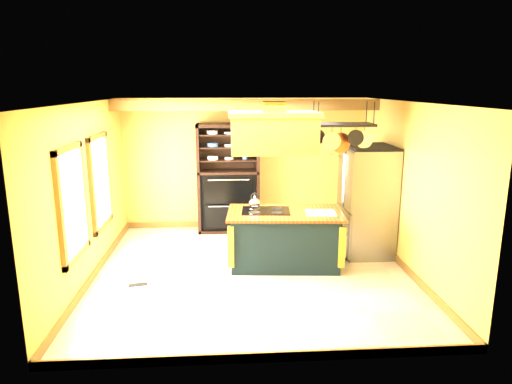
{
  "coord_description": "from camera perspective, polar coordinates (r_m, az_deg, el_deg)",
  "views": [
    {
      "loc": [
        -0.4,
        -6.89,
        2.94
      ],
      "look_at": [
        0.08,
        0.3,
        1.26
      ],
      "focal_mm": 32.0,
      "sensor_mm": 36.0,
      "label": 1
    }
  ],
  "objects": [
    {
      "name": "wall_right",
      "position": [
        7.64,
        18.56,
        0.44
      ],
      "size": [
        0.02,
        5.0,
        2.7
      ],
      "primitive_type": "cube",
      "color": "gold",
      "rests_on": "floor"
    },
    {
      "name": "ceiling",
      "position": [
        6.91,
        -0.53,
        11.15
      ],
      "size": [
        5.0,
        5.0,
        0.0
      ],
      "primitive_type": "plane",
      "rotation": [
        3.14,
        0.0,
        0.0
      ],
      "color": "white",
      "rests_on": "wall_back"
    },
    {
      "name": "window_far",
      "position": [
        7.92,
        -18.87,
        1.22
      ],
      "size": [
        0.06,
        1.06,
        1.56
      ],
      "color": "olive",
      "rests_on": "wall_left"
    },
    {
      "name": "hutch",
      "position": [
        9.39,
        -3.46,
        0.32
      ],
      "size": [
        1.25,
        0.57,
        2.21
      ],
      "color": "black",
      "rests_on": "floor"
    },
    {
      "name": "floor",
      "position": [
        7.5,
        -0.49,
        -9.93
      ],
      "size": [
        5.0,
        5.0,
        0.0
      ],
      "primitive_type": "plane",
      "color": "beige",
      "rests_on": "ground"
    },
    {
      "name": "ceiling_beam",
      "position": [
        8.61,
        -1.19,
        10.81
      ],
      "size": [
        5.0,
        0.15,
        0.2
      ],
      "primitive_type": "cube",
      "color": "olive",
      "rests_on": "ceiling"
    },
    {
      "name": "wall_back",
      "position": [
        9.53,
        -1.38,
        3.54
      ],
      "size": [
        5.0,
        0.02,
        2.7
      ],
      "primitive_type": "cube",
      "color": "gold",
      "rests_on": "floor"
    },
    {
      "name": "pot_rack",
      "position": [
        7.45,
        10.77,
        7.48
      ],
      "size": [
        1.04,
        0.48,
        0.82
      ],
      "color": "black",
      "rests_on": "ceiling"
    },
    {
      "name": "window_near",
      "position": [
        6.61,
        -21.93,
        -1.29
      ],
      "size": [
        0.06,
        1.06,
        1.56
      ],
      "color": "olive",
      "rests_on": "wall_left"
    },
    {
      "name": "wall_left",
      "position": [
        7.38,
        -20.28,
        -0.13
      ],
      "size": [
        0.02,
        5.0,
        2.7
      ],
      "primitive_type": "cube",
      "color": "gold",
      "rests_on": "floor"
    },
    {
      "name": "floor_register",
      "position": [
        7.26,
        -14.55,
        -11.14
      ],
      "size": [
        0.3,
        0.17,
        0.01
      ],
      "primitive_type": "cube",
      "rotation": [
        0.0,
        0.0,
        0.18
      ],
      "color": "black",
      "rests_on": "floor"
    },
    {
      "name": "refrigerator",
      "position": [
        8.28,
        13.65,
        -1.32
      ],
      "size": [
        0.82,
        0.97,
        1.9
      ],
      "color": "gray",
      "rests_on": "floor"
    },
    {
      "name": "kitchen_island",
      "position": [
        7.64,
        3.59,
        -5.75
      ],
      "size": [
        1.96,
        1.19,
        1.11
      ],
      "rotation": [
        0.0,
        0.0,
        -0.08
      ],
      "color": "black",
      "rests_on": "floor"
    },
    {
      "name": "range_hood",
      "position": [
        7.24,
        2.22,
        7.62
      ],
      "size": [
        1.42,
        0.8,
        0.8
      ],
      "color": "#AD892B",
      "rests_on": "ceiling"
    },
    {
      "name": "wall_front",
      "position": [
        4.69,
        1.27,
        -6.7
      ],
      "size": [
        5.0,
        0.02,
        2.7
      ],
      "primitive_type": "cube",
      "color": "gold",
      "rests_on": "floor"
    }
  ]
}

